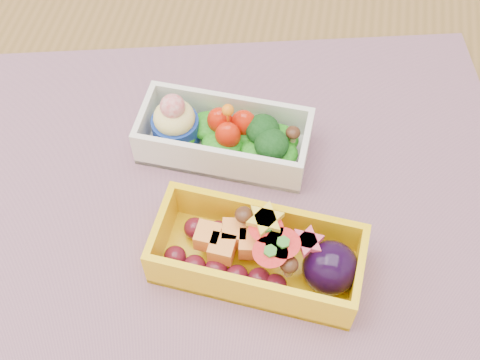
% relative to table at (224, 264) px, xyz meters
% --- Properties ---
extents(table, '(1.20, 0.80, 0.75)m').
position_rel_table_xyz_m(table, '(0.00, 0.00, 0.00)').
color(table, brown).
rests_on(table, ground).
extents(placemat, '(0.65, 0.56, 0.00)m').
position_rel_table_xyz_m(placemat, '(0.01, 0.02, 0.10)').
color(placemat, '#966871').
rests_on(placemat, table).
extents(bento_white, '(0.17, 0.08, 0.07)m').
position_rel_table_xyz_m(bento_white, '(-0.01, 0.08, 0.13)').
color(bento_white, white).
rests_on(bento_white, placemat).
extents(bento_yellow, '(0.19, 0.09, 0.06)m').
position_rel_table_xyz_m(bento_yellow, '(0.05, -0.05, 0.13)').
color(bento_yellow, yellow).
rests_on(bento_yellow, placemat).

